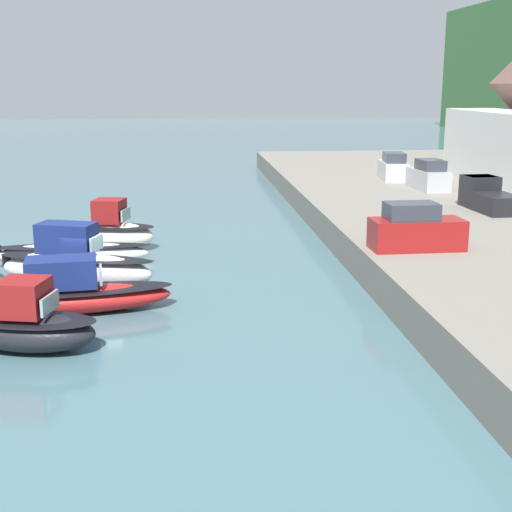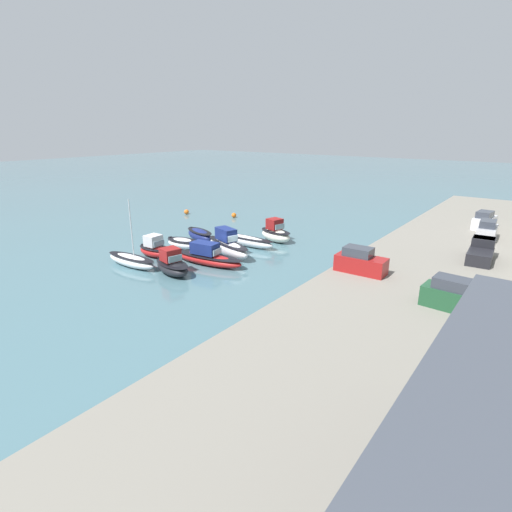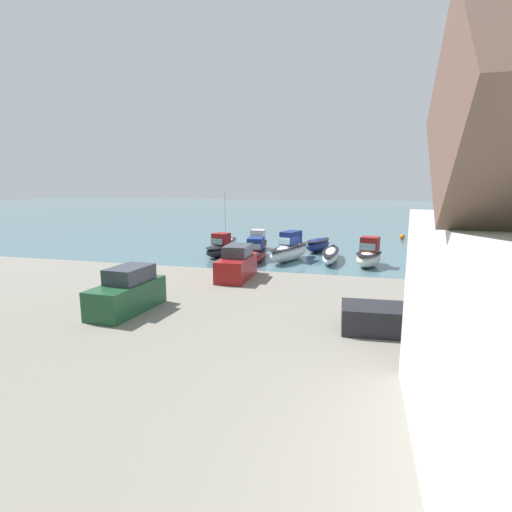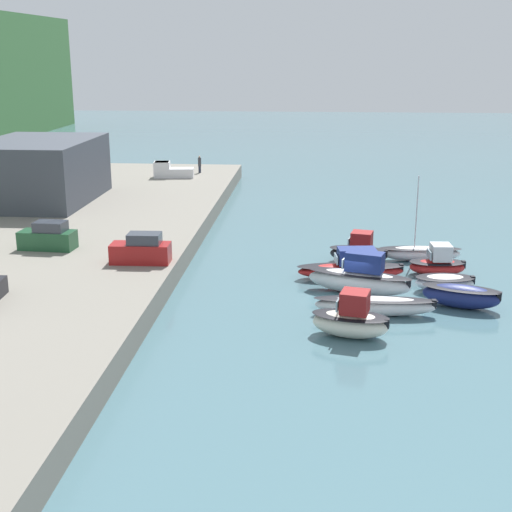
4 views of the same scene
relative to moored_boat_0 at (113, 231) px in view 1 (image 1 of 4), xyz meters
name	(u,v)px [view 1 (image 1 of 4)]	position (x,y,z in m)	size (l,w,h in m)	color
ground_plane	(94,288)	(7.78, -0.21, -1.05)	(320.00, 320.00, 0.00)	#476B75
moored_boat_0	(113,231)	(0.00, 0.00, 0.00)	(3.19, 4.96, 2.83)	white
moored_boat_1	(72,254)	(3.74, -1.74, -0.39)	(1.58, 7.85, 1.24)	silver
moored_boat_2	(75,265)	(7.87, -0.97, 0.08)	(4.01, 7.57, 3.02)	silver
moored_boat_3	(71,293)	(11.40, -0.63, -0.22)	(3.10, 8.24, 2.30)	red
moored_boat_4	(30,325)	(15.54, -1.37, -0.12)	(3.12, 4.99, 2.55)	black
parked_car_0	(393,168)	(-15.11, 20.35, 1.54)	(4.38, 2.27, 2.16)	silver
parked_car_2	(416,230)	(8.65, 14.48, 1.54)	(1.90, 4.24, 2.16)	maroon
parked_car_3	(429,177)	(-9.75, 21.38, 1.54)	(4.29, 2.03, 2.16)	#B7B7BC
pickup_truck_1	(487,196)	(-1.30, 22.11, 1.44)	(4.83, 2.23, 1.90)	black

